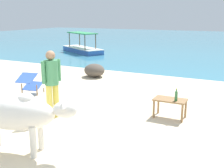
{
  "coord_description": "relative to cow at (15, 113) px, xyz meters",
  "views": [
    {
      "loc": [
        3.35,
        -3.86,
        2.47
      ],
      "look_at": [
        -0.09,
        3.0,
        0.55
      ],
      "focal_mm": 44.98,
      "sensor_mm": 36.0,
      "label": 1
    }
  ],
  "objects": [
    {
      "name": "low_bench_table",
      "position": [
        1.98,
        2.93,
        -0.35
      ],
      "size": [
        0.76,
        0.44,
        0.47
      ],
      "rotation": [
        0.0,
        0.0,
        -0.0
      ],
      "color": "olive",
      "rests_on": "sand_beach"
    },
    {
      "name": "boat_blue",
      "position": [
        -6.41,
        12.21,
        -0.49
      ],
      "size": [
        3.77,
        2.8,
        1.29
      ],
      "rotation": [
        0.0,
        0.0,
        2.63
      ],
      "color": "#3866B7",
      "rests_on": "water_surface"
    },
    {
      "name": "person_standing",
      "position": [
        -0.52,
        1.68,
        0.21
      ],
      "size": [
        0.32,
        0.49,
        1.62
      ],
      "rotation": [
        0.0,
        0.0,
        2.82
      ],
      "color": "#DBC64C",
      "rests_on": "sand_beach"
    },
    {
      "name": "sand_beach",
      "position": [
        0.26,
        0.46,
        -0.76
      ],
      "size": [
        18.0,
        14.0,
        0.04
      ],
      "primitive_type": "cube",
      "color": "beige",
      "rests_on": "ground"
    },
    {
      "name": "shore_rock_medium",
      "position": [
        -1.92,
        6.06,
        -0.48
      ],
      "size": [
        1.18,
        1.15,
        0.52
      ],
      "primitive_type": "ellipsoid",
      "rotation": [
        0.0,
        0.0,
        2.55
      ],
      "color": "brown",
      "rests_on": "sand_beach"
    },
    {
      "name": "bottle",
      "position": [
        2.14,
        2.85,
        -0.15
      ],
      "size": [
        0.07,
        0.07,
        0.3
      ],
      "color": "#2D6B38",
      "rests_on": "low_bench_table"
    },
    {
      "name": "cow",
      "position": [
        0.0,
        0.0,
        0.0
      ],
      "size": [
        2.0,
        1.02,
        1.12
      ],
      "rotation": [
        0.0,
        0.0,
        0.3
      ],
      "color": "silver",
      "rests_on": "sand_beach"
    },
    {
      "name": "deck_chair_near",
      "position": [
        -2.4,
        2.95,
        -0.35
      ],
      "size": [
        0.67,
        0.86,
        0.68
      ],
      "rotation": [
        0.0,
        0.0,
        1.77
      ],
      "color": "olive",
      "rests_on": "sand_beach"
    },
    {
      "name": "water_surface",
      "position": [
        0.26,
        22.46,
        -0.78
      ],
      "size": [
        60.0,
        36.0,
        0.03
      ],
      "primitive_type": "cube",
      "color": "teal",
      "rests_on": "ground"
    }
  ]
}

